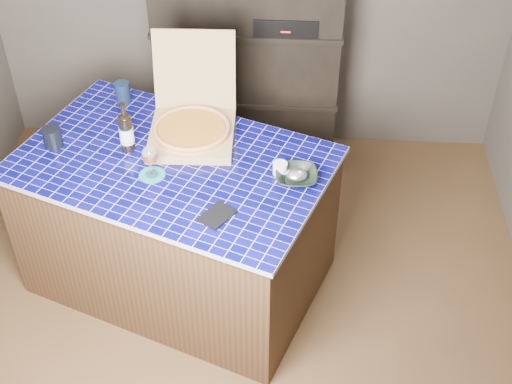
# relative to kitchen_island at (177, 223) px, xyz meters

# --- Properties ---
(room) EXTENTS (3.50, 3.50, 3.50)m
(room) POSITION_rel_kitchen_island_xyz_m (0.32, -0.28, 0.80)
(room) COLOR brown
(room) RESTS_ON ground
(shelving_unit) EXTENTS (1.20, 0.41, 1.80)m
(shelving_unit) POSITION_rel_kitchen_island_xyz_m (0.32, 1.25, 0.46)
(shelving_unit) COLOR black
(shelving_unit) RESTS_ON floor
(kitchen_island) EXTENTS (1.89, 1.55, 0.89)m
(kitchen_island) POSITION_rel_kitchen_island_xyz_m (0.00, 0.00, 0.00)
(kitchen_island) COLOR #422A1A
(kitchen_island) RESTS_ON floor
(pizza_box) EXTENTS (0.47, 0.57, 0.50)m
(pizza_box) POSITION_rel_kitchen_island_xyz_m (0.08, 0.23, 0.51)
(pizza_box) COLOR tan
(pizza_box) RESTS_ON kitchen_island
(mead_bottle) EXTENTS (0.08, 0.08, 0.29)m
(mead_bottle) POSITION_rel_kitchen_island_xyz_m (-0.25, 0.09, 0.56)
(mead_bottle) COLOR black
(mead_bottle) RESTS_ON kitchen_island
(teal_trivet) EXTENTS (0.14, 0.14, 0.01)m
(teal_trivet) POSITION_rel_kitchen_island_xyz_m (-0.08, -0.12, 0.45)
(teal_trivet) COLOR #187A7D
(teal_trivet) RESTS_ON kitchen_island
(wine_glass) EXTENTS (0.08, 0.08, 0.18)m
(wine_glass) POSITION_rel_kitchen_island_xyz_m (-0.08, -0.12, 0.57)
(wine_glass) COLOR white
(wine_glass) RESTS_ON teal_trivet
(tumbler) EXTENTS (0.10, 0.10, 0.11)m
(tumbler) POSITION_rel_kitchen_island_xyz_m (-0.65, 0.10, 0.50)
(tumbler) COLOR black
(tumbler) RESTS_ON kitchen_island
(dvd_case) EXTENTS (0.19, 0.21, 0.01)m
(dvd_case) POSITION_rel_kitchen_island_xyz_m (0.28, -0.41, 0.45)
(dvd_case) COLOR black
(dvd_case) RESTS_ON kitchen_island
(bowl) EXTENTS (0.22, 0.22, 0.05)m
(bowl) POSITION_rel_kitchen_island_xyz_m (0.66, -0.12, 0.47)
(bowl) COLOR black
(bowl) RESTS_ON kitchen_island
(foil_contents) EXTENTS (0.11, 0.09, 0.05)m
(foil_contents) POSITION_rel_kitchen_island_xyz_m (0.66, -0.12, 0.48)
(foil_contents) COLOR silver
(foil_contents) RESTS_ON bowl
(white_jar) EXTENTS (0.08, 0.08, 0.06)m
(white_jar) POSITION_rel_kitchen_island_xyz_m (0.58, -0.07, 0.48)
(white_jar) COLOR white
(white_jar) RESTS_ON kitchen_island
(navy_cup) EXTENTS (0.09, 0.09, 0.13)m
(navy_cup) POSITION_rel_kitchen_island_xyz_m (-0.36, 0.53, 0.51)
(navy_cup) COLOR #0D1B31
(navy_cup) RESTS_ON kitchen_island
(green_trivet) EXTENTS (0.18, 0.18, 0.01)m
(green_trivet) POSITION_rel_kitchen_island_xyz_m (-0.07, 0.42, 0.45)
(green_trivet) COLOR #74BA28
(green_trivet) RESTS_ON kitchen_island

